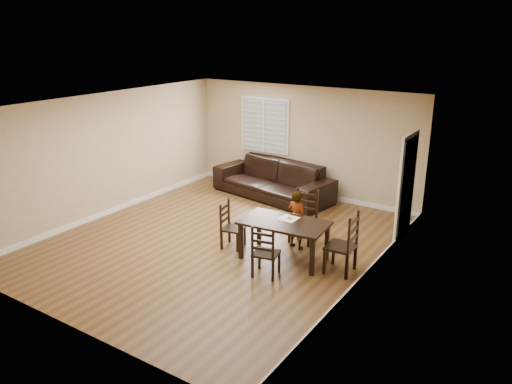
% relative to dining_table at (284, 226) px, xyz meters
% --- Properties ---
extents(ground, '(7.00, 7.00, 0.00)m').
position_rel_dining_table_xyz_m(ground, '(-1.48, -0.02, -0.64)').
color(ground, brown).
rests_on(ground, ground).
extents(room, '(6.04, 7.04, 2.72)m').
position_rel_dining_table_xyz_m(room, '(-1.44, 0.16, 1.17)').
color(room, '#CCB08A').
rests_on(room, ground).
extents(dining_table, '(1.61, 1.00, 0.73)m').
position_rel_dining_table_xyz_m(dining_table, '(0.00, 0.00, 0.00)').
color(dining_table, black).
rests_on(dining_table, ground).
extents(chair_near, '(0.51, 0.48, 1.04)m').
position_rel_dining_table_xyz_m(chair_near, '(-0.08, 0.99, -0.17)').
color(chair_near, black).
rests_on(chair_near, ground).
extents(chair_far, '(0.49, 0.47, 0.93)m').
position_rel_dining_table_xyz_m(chair_far, '(0.08, -0.81, -0.21)').
color(chair_far, black).
rests_on(chair_far, ground).
extents(chair_left, '(0.45, 0.47, 0.90)m').
position_rel_dining_table_xyz_m(chair_left, '(-1.17, -0.11, -0.23)').
color(chair_left, black).
rests_on(chair_left, ground).
extents(chair_right, '(0.49, 0.52, 1.10)m').
position_rel_dining_table_xyz_m(chair_right, '(1.19, 0.10, -0.14)').
color(chair_right, black).
rests_on(chair_right, ground).
extents(child, '(0.45, 0.34, 1.14)m').
position_rel_dining_table_xyz_m(child, '(-0.05, 0.56, -0.07)').
color(child, gray).
rests_on(child, ground).
extents(napkin, '(0.34, 0.34, 0.00)m').
position_rel_dining_table_xyz_m(napkin, '(-0.01, 0.17, 0.09)').
color(napkin, beige).
rests_on(napkin, dining_table).
extents(donut, '(0.09, 0.09, 0.03)m').
position_rel_dining_table_xyz_m(donut, '(0.00, 0.18, 0.11)').
color(donut, '#B0803F').
rests_on(donut, napkin).
extents(sofa, '(3.22, 1.70, 0.89)m').
position_rel_dining_table_xyz_m(sofa, '(-1.97, 2.86, -0.19)').
color(sofa, black).
rests_on(sofa, ground).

